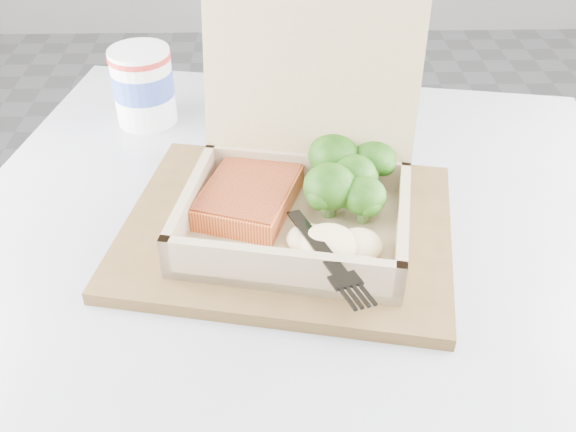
{
  "coord_description": "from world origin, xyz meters",
  "views": [
    {
      "loc": [
        -0.65,
        -0.85,
        1.13
      ],
      "look_at": [
        -0.64,
        -0.35,
        0.75
      ],
      "focal_mm": 40.0,
      "sensor_mm": 36.0,
      "label": 1
    }
  ],
  "objects_px": {
    "serving_tray": "(287,229)",
    "takeout_container": "(300,173)",
    "paper_cup": "(143,84)",
    "cafe_table": "(288,344)"
  },
  "relations": [
    {
      "from": "serving_tray",
      "to": "takeout_container",
      "type": "bearing_deg",
      "value": 50.32
    },
    {
      "from": "cafe_table",
      "to": "serving_tray",
      "type": "xyz_separation_m",
      "value": [
        -0.0,
        -0.01,
        0.19
      ]
    },
    {
      "from": "takeout_container",
      "to": "paper_cup",
      "type": "height_order",
      "value": "takeout_container"
    },
    {
      "from": "cafe_table",
      "to": "takeout_container",
      "type": "distance_m",
      "value": 0.25
    },
    {
      "from": "cafe_table",
      "to": "paper_cup",
      "type": "xyz_separation_m",
      "value": [
        -0.18,
        0.24,
        0.23
      ]
    },
    {
      "from": "cafe_table",
      "to": "takeout_container",
      "type": "relative_size",
      "value": 3.25
    },
    {
      "from": "serving_tray",
      "to": "takeout_container",
      "type": "height_order",
      "value": "takeout_container"
    },
    {
      "from": "takeout_container",
      "to": "paper_cup",
      "type": "bearing_deg",
      "value": 141.07
    },
    {
      "from": "serving_tray",
      "to": "takeout_container",
      "type": "relative_size",
      "value": 1.3
    },
    {
      "from": "takeout_container",
      "to": "paper_cup",
      "type": "distance_m",
      "value": 0.3
    }
  ]
}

